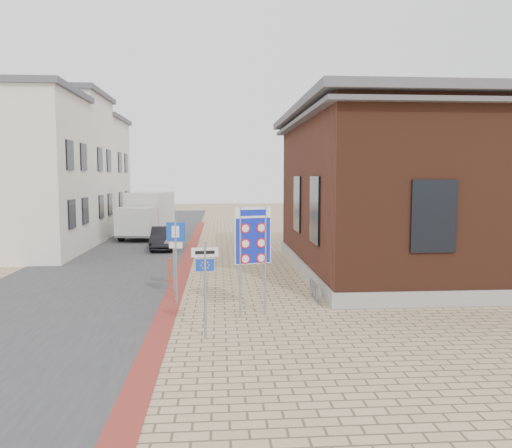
{
  "coord_description": "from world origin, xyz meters",
  "views": [
    {
      "loc": [
        -0.45,
        -13.54,
        4.0
      ],
      "look_at": [
        0.94,
        5.19,
        2.2
      ],
      "focal_mm": 35.0,
      "sensor_mm": 36.0,
      "label": 1
    }
  ],
  "objects": [
    {
      "name": "border_sign",
      "position": [
        0.5,
        0.41,
        2.27
      ],
      "size": [
        1.04,
        0.34,
        3.14
      ],
      "rotation": [
        0.0,
        0.0,
        0.28
      ],
      "color": "gray",
      "rests_on": "ground"
    },
    {
      "name": "sedan",
      "position": [
        -3.5,
        13.98,
        0.62
      ],
      "size": [
        1.48,
        3.8,
        1.23
      ],
      "primitive_type": "imported",
      "rotation": [
        0.0,
        0.0,
        0.05
      ],
      "color": "black",
      "rests_on": "ground"
    },
    {
      "name": "curb_strip",
      "position": [
        -2.0,
        10.0,
        0.01
      ],
      "size": [
        0.6,
        40.0,
        0.02
      ],
      "primitive_type": "cube",
      "color": "maroon",
      "rests_on": "ground"
    },
    {
      "name": "townhouse_mid",
      "position": [
        -10.99,
        18.0,
        4.57
      ],
      "size": [
        7.4,
        6.4,
        9.1
      ],
      "color": "white",
      "rests_on": "ground"
    },
    {
      "name": "bike_rack",
      "position": [
        2.65,
        2.2,
        0.26
      ],
      "size": [
        0.08,
        1.8,
        0.6
      ],
      "color": "slate",
      "rests_on": "ground"
    },
    {
      "name": "yield_sign",
      "position": [
        -2.0,
        3.5,
        1.71
      ],
      "size": [
        0.79,
        0.27,
        2.26
      ],
      "rotation": [
        0.0,
        0.0,
        -0.27
      ],
      "color": "gray",
      "rests_on": "ground"
    },
    {
      "name": "essen_sign",
      "position": [
        -0.8,
        -1.5,
        1.6
      ],
      "size": [
        0.65,
        0.12,
        2.42
      ],
      "rotation": [
        0.0,
        0.0,
        0.12
      ],
      "color": "gray",
      "rests_on": "ground"
    },
    {
      "name": "parking_sign",
      "position": [
        -1.8,
        2.0,
        1.82
      ],
      "size": [
        0.58,
        0.14,
        2.66
      ],
      "rotation": [
        0.0,
        0.0,
        -0.18
      ],
      "color": "gray",
      "rests_on": "ground"
    },
    {
      "name": "bollard",
      "position": [
        -2.31,
        5.0,
        0.48
      ],
      "size": [
        0.09,
        0.09,
        0.95
      ],
      "primitive_type": "cylinder",
      "rotation": [
        0.0,
        0.0,
        -0.03
      ],
      "color": "#F53E0C",
      "rests_on": "ground"
    },
    {
      "name": "box_truck",
      "position": [
        -5.13,
        19.29,
        1.52
      ],
      "size": [
        3.14,
        5.92,
        2.94
      ],
      "rotation": [
        0.0,
        0.0,
        -0.17
      ],
      "color": "slate",
      "rests_on": "ground"
    },
    {
      "name": "townhouse_near",
      "position": [
        -10.99,
        12.0,
        4.17
      ],
      "size": [
        7.4,
        6.4,
        8.3
      ],
      "color": "white",
      "rests_on": "ground"
    },
    {
      "name": "brick_building",
      "position": [
        8.99,
        7.0,
        3.49
      ],
      "size": [
        13.0,
        13.0,
        6.8
      ],
      "color": "gray",
      "rests_on": "ground"
    },
    {
      "name": "road_strip",
      "position": [
        -5.5,
        15.0,
        0.01
      ],
      "size": [
        7.0,
        60.0,
        0.02
      ],
      "primitive_type": "cube",
      "color": "#38383A",
      "rests_on": "ground"
    },
    {
      "name": "townhouse_far",
      "position": [
        -10.99,
        24.0,
        4.17
      ],
      "size": [
        7.4,
        6.4,
        8.3
      ],
      "color": "white",
      "rests_on": "ground"
    },
    {
      "name": "ground",
      "position": [
        0.0,
        0.0,
        0.0
      ],
      "size": [
        120.0,
        120.0,
        0.0
      ],
      "primitive_type": "plane",
      "color": "tan",
      "rests_on": "ground"
    }
  ]
}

